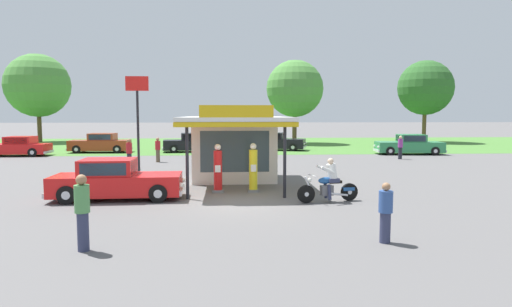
% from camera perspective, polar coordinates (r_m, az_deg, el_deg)
% --- Properties ---
extents(ground_plane, '(300.00, 300.00, 0.00)m').
position_cam_1_polar(ground_plane, '(15.88, -2.48, -6.28)').
color(ground_plane, '#5B5959').
extents(grass_verge_strip, '(120.00, 24.00, 0.01)m').
position_cam_1_polar(grass_verge_strip, '(45.67, -3.37, 1.19)').
color(grass_verge_strip, '#477A33').
rests_on(grass_verge_strip, ground).
extents(service_station_kiosk, '(4.52, 7.22, 3.46)m').
position_cam_1_polar(service_station_kiosk, '(20.71, -2.84, 1.31)').
color(service_station_kiosk, silver).
rests_on(service_station_kiosk, ground).
extents(gas_pump_nearside, '(0.44, 0.44, 1.95)m').
position_cam_1_polar(gas_pump_nearside, '(17.73, -4.97, -2.17)').
color(gas_pump_nearside, slate).
rests_on(gas_pump_nearside, ground).
extents(gas_pump_offside, '(0.44, 0.44, 1.98)m').
position_cam_1_polar(gas_pump_offside, '(17.75, -0.36, -2.10)').
color(gas_pump_offside, slate).
rests_on(gas_pump_offside, ground).
extents(motorcycle_with_rider, '(2.29, 0.75, 1.58)m').
position_cam_1_polar(motorcycle_with_rider, '(15.96, 9.48, -3.90)').
color(motorcycle_with_rider, black).
rests_on(motorcycle_with_rider, ground).
extents(featured_classic_sedan, '(4.88, 1.95, 1.50)m').
position_cam_1_polar(featured_classic_sedan, '(17.05, -17.74, -3.43)').
color(featured_classic_sedan, red).
rests_on(featured_classic_sedan, ground).
extents(parked_car_back_row_far_right, '(5.34, 2.39, 1.56)m').
position_cam_1_polar(parked_car_back_row_far_right, '(36.43, 19.29, 1.01)').
color(parked_car_back_row_far_right, '#2D844C').
rests_on(parked_car_back_row_far_right, ground).
extents(parked_car_back_row_left, '(4.96, 1.99, 1.58)m').
position_cam_1_polar(parked_car_back_row_left, '(38.21, -19.54, 1.21)').
color(parked_car_back_row_left, '#993819').
rests_on(parked_car_back_row_left, ground).
extents(parked_car_back_row_centre, '(5.85, 3.40, 1.52)m').
position_cam_1_polar(parked_car_back_row_centre, '(38.51, 2.24, 1.50)').
color(parked_car_back_row_centre, black).
rests_on(parked_car_back_row_centre, ground).
extents(parked_car_back_row_far_left, '(5.62, 2.44, 1.56)m').
position_cam_1_polar(parked_car_back_row_far_left, '(37.05, -7.89, 1.32)').
color(parked_car_back_row_far_left, black).
rests_on(parked_car_back_row_far_left, ground).
extents(parked_car_back_row_centre_right, '(5.03, 2.10, 1.48)m').
position_cam_1_polar(parked_car_back_row_centre_right, '(37.61, -28.69, 0.73)').
color(parked_car_back_row_centre_right, red).
rests_on(parked_car_back_row_centre_right, ground).
extents(bystander_admiring_sedan, '(0.34, 0.34, 1.63)m').
position_cam_1_polar(bystander_admiring_sedan, '(32.29, 18.23, 0.82)').
color(bystander_admiring_sedan, black).
rests_on(bystander_admiring_sedan, ground).
extents(bystander_strolling_foreground, '(0.34, 0.34, 1.78)m').
position_cam_1_polar(bystander_strolling_foreground, '(10.86, -21.62, -6.89)').
color(bystander_strolling_foreground, '#2D3351').
rests_on(bystander_strolling_foreground, ground).
extents(bystander_leaning_by_kiosk, '(0.34, 0.34, 1.49)m').
position_cam_1_polar(bystander_leaning_by_kiosk, '(11.23, 16.47, -7.24)').
color(bystander_leaning_by_kiosk, '#2D3351').
rests_on(bystander_leaning_by_kiosk, ground).
extents(bystander_standing_back_lot, '(0.34, 0.34, 1.61)m').
position_cam_1_polar(bystander_standing_back_lot, '(29.44, -12.63, 0.54)').
color(bystander_standing_back_lot, brown).
rests_on(bystander_standing_back_lot, ground).
extents(bystander_chatting_near_pumps, '(0.34, 0.34, 1.73)m').
position_cam_1_polar(bystander_chatting_near_pumps, '(26.38, -16.14, 0.10)').
color(bystander_chatting_near_pumps, black).
rests_on(bystander_chatting_near_pumps, ground).
extents(tree_oak_far_right, '(6.05, 6.05, 8.87)m').
position_cam_1_polar(tree_oak_far_right, '(47.39, 5.06, 8.37)').
color(tree_oak_far_right, brown).
rests_on(tree_oak_far_right, ground).
extents(tree_oak_left, '(6.06, 6.06, 9.09)m').
position_cam_1_polar(tree_oak_left, '(52.87, 21.15, 7.78)').
color(tree_oak_left, brown).
rests_on(tree_oak_left, ground).
extents(tree_oak_centre, '(7.00, 7.00, 9.82)m').
position_cam_1_polar(tree_oak_centre, '(55.09, -26.48, 7.90)').
color(tree_oak_centre, brown).
rests_on(tree_oak_centre, ground).
extents(roadside_pole_sign, '(1.10, 0.12, 4.97)m').
position_cam_1_polar(roadside_pole_sign, '(22.24, -15.12, 5.57)').
color(roadside_pole_sign, black).
rests_on(roadside_pole_sign, ground).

